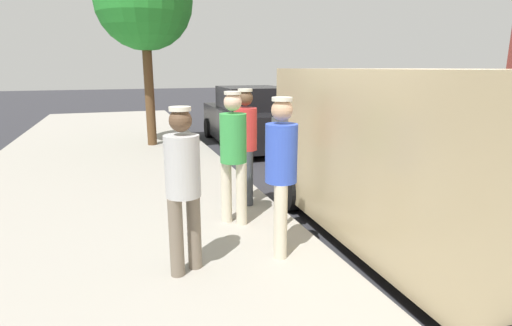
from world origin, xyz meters
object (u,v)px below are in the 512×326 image
(parking_meter_near, at_px, (279,151))
(pedestrian_in_gray, at_px, (183,181))
(parked_sedan_behind, at_px, (250,119))
(pedestrian_in_green, at_px, (233,150))
(parked_van, at_px, (443,162))
(street_tree, at_px, (144,2))
(pedestrian_in_red, at_px, (245,139))
(pedestrian_in_blue, at_px, (281,167))

(parking_meter_near, height_order, pedestrian_in_gray, pedestrian_in_gray)
(parked_sedan_behind, bearing_deg, pedestrian_in_green, 69.83)
(parked_sedan_behind, bearing_deg, parking_meter_near, 74.93)
(pedestrian_in_gray, xyz_separation_m, parked_sedan_behind, (-2.97, -6.95, -0.35))
(parked_van, xyz_separation_m, street_tree, (2.49, -7.53, 2.59))
(pedestrian_in_gray, relative_size, pedestrian_in_red, 0.97)
(pedestrian_in_green, bearing_deg, parking_meter_near, 137.71)
(parked_sedan_behind, bearing_deg, pedestrian_in_gray, 66.88)
(parking_meter_near, relative_size, pedestrian_in_green, 0.88)
(pedestrian_in_green, bearing_deg, parked_van, 143.20)
(pedestrian_in_blue, relative_size, pedestrian_in_green, 1.00)
(pedestrian_in_blue, bearing_deg, pedestrian_in_gray, 3.49)
(pedestrian_in_green, height_order, pedestrian_in_red, pedestrian_in_green)
(pedestrian_in_red, bearing_deg, street_tree, -80.18)
(parking_meter_near, bearing_deg, pedestrian_in_red, -86.56)
(parked_sedan_behind, bearing_deg, pedestrian_in_red, 71.08)
(pedestrian_in_red, distance_m, parked_sedan_behind, 5.44)
(street_tree, bearing_deg, pedestrian_in_green, 95.02)
(parking_meter_near, relative_size, parked_sedan_behind, 0.34)
(pedestrian_in_red, bearing_deg, parked_van, 125.59)
(pedestrian_in_red, xyz_separation_m, street_tree, (0.92, -5.34, 2.61))
(pedestrian_in_gray, bearing_deg, street_tree, -92.27)
(pedestrian_in_green, bearing_deg, pedestrian_in_gray, 53.23)
(pedestrian_in_green, xyz_separation_m, pedestrian_in_gray, (0.82, 1.09, -0.04))
(parked_van, height_order, street_tree, street_tree)
(street_tree, bearing_deg, parked_sedan_behind, 175.59)
(pedestrian_in_red, distance_m, street_tree, 6.01)
(pedestrian_in_gray, bearing_deg, pedestrian_in_red, -123.62)
(pedestrian_in_blue, xyz_separation_m, pedestrian_in_red, (-0.16, -1.75, -0.00))
(pedestrian_in_blue, xyz_separation_m, pedestrian_in_green, (0.23, -1.03, 0.01))
(parked_sedan_behind, bearing_deg, pedestrian_in_blue, 74.42)
(pedestrian_in_red, bearing_deg, pedestrian_in_green, 61.61)
(parking_meter_near, distance_m, pedestrian_in_gray, 1.45)
(pedestrian_in_green, xyz_separation_m, parked_van, (-1.96, 1.47, 0.01))
(parking_meter_near, xyz_separation_m, pedestrian_in_gray, (1.28, 0.67, -0.08))
(pedestrian_in_green, distance_m, pedestrian_in_red, 0.82)
(pedestrian_in_blue, bearing_deg, parked_sedan_behind, -105.58)
(parked_van, relative_size, parked_sedan_behind, 1.18)
(pedestrian_in_blue, relative_size, pedestrian_in_red, 1.00)
(pedestrian_in_blue, bearing_deg, parked_van, 165.78)
(street_tree, bearing_deg, parked_van, 108.32)
(parked_van, bearing_deg, pedestrian_in_green, -36.80)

